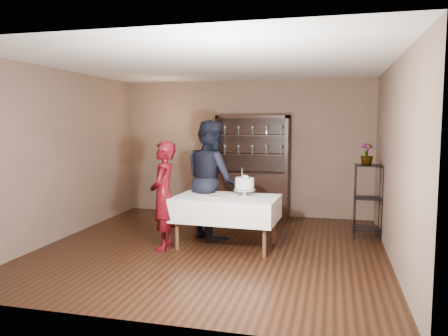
{
  "coord_description": "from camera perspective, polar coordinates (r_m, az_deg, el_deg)",
  "views": [
    {
      "loc": [
        1.7,
        -6.12,
        1.87
      ],
      "look_at": [
        0.15,
        0.1,
        1.2
      ],
      "focal_mm": 35.0,
      "sensor_mm": 36.0,
      "label": 1
    }
  ],
  "objects": [
    {
      "name": "ceiling",
      "position": [
        6.41,
        -1.59,
        13.45
      ],
      "size": [
        5.0,
        5.0,
        0.0
      ],
      "primitive_type": "plane",
      "rotation": [
        3.14,
        0.0,
        0.0
      ],
      "color": "silver",
      "rests_on": "back_wall"
    },
    {
      "name": "wall_left",
      "position": [
        7.44,
        -20.45,
        1.62
      ],
      "size": [
        0.02,
        5.0,
        2.7
      ],
      "primitive_type": "cube",
      "color": "brown",
      "rests_on": "floor"
    },
    {
      "name": "cake_table",
      "position": [
        6.56,
        0.31,
        -5.31
      ],
      "size": [
        1.57,
        1.01,
        0.76
      ],
      "rotation": [
        0.0,
        0.0,
        -0.04
      ],
      "color": "white",
      "rests_on": "floor"
    },
    {
      "name": "plate_far",
      "position": [
        6.75,
        1.06,
        -3.37
      ],
      "size": [
        0.24,
        0.24,
        0.01
      ],
      "primitive_type": "cylinder",
      "rotation": [
        0.0,
        0.0,
        0.23
      ],
      "color": "silver",
      "rests_on": "cake_table"
    },
    {
      "name": "china_hutch",
      "position": [
        8.59,
        3.78,
        -2.08
      ],
      "size": [
        1.4,
        0.48,
        2.0
      ],
      "color": "black",
      "rests_on": "floor"
    },
    {
      "name": "man",
      "position": [
        7.05,
        -1.72,
        -1.46
      ],
      "size": [
        1.15,
        1.17,
        1.91
      ],
      "primitive_type": "imported",
      "rotation": [
        0.0,
        0.0,
        2.27
      ],
      "color": "black",
      "rests_on": "floor"
    },
    {
      "name": "woman",
      "position": [
        6.49,
        -7.91,
        -3.56
      ],
      "size": [
        0.45,
        0.63,
        1.6
      ],
      "primitive_type": "imported",
      "rotation": [
        0.0,
        0.0,
        -1.44
      ],
      "color": "#380511",
      "rests_on": "floor"
    },
    {
      "name": "wall_right",
      "position": [
        6.19,
        21.34,
        0.78
      ],
      "size": [
        0.02,
        5.0,
        2.7
      ],
      "primitive_type": "cube",
      "color": "brown",
      "rests_on": "floor"
    },
    {
      "name": "floor",
      "position": [
        6.62,
        -1.52,
        -10.4
      ],
      "size": [
        5.0,
        5.0,
        0.0
      ],
      "primitive_type": "plane",
      "color": "black",
      "rests_on": "ground"
    },
    {
      "name": "plate_near",
      "position": [
        6.49,
        -1.27,
        -3.75
      ],
      "size": [
        0.25,
        0.25,
        0.01
      ],
      "primitive_type": "cylinder",
      "rotation": [
        0.0,
        0.0,
        -0.3
      ],
      "color": "silver",
      "rests_on": "cake_table"
    },
    {
      "name": "plant_etagere",
      "position": [
        7.44,
        18.28,
        -3.73
      ],
      "size": [
        0.42,
        0.42,
        1.2
      ],
      "color": "black",
      "rests_on": "floor"
    },
    {
      "name": "cake",
      "position": [
        6.55,
        2.7,
        -2.18
      ],
      "size": [
        0.32,
        0.32,
        0.44
      ],
      "rotation": [
        0.0,
        0.0,
        0.14
      ],
      "color": "silver",
      "rests_on": "cake_table"
    },
    {
      "name": "back_wall",
      "position": [
        8.8,
        2.81,
        2.61
      ],
      "size": [
        5.0,
        0.02,
        2.7
      ],
      "primitive_type": "cube",
      "color": "brown",
      "rests_on": "floor"
    },
    {
      "name": "potted_plant",
      "position": [
        7.33,
        18.16,
        1.73
      ],
      "size": [
        0.21,
        0.21,
        0.35
      ],
      "primitive_type": "imported",
      "rotation": [
        0.0,
        0.0,
        0.06
      ],
      "color": "#467136",
      "rests_on": "plant_etagere"
    }
  ]
}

